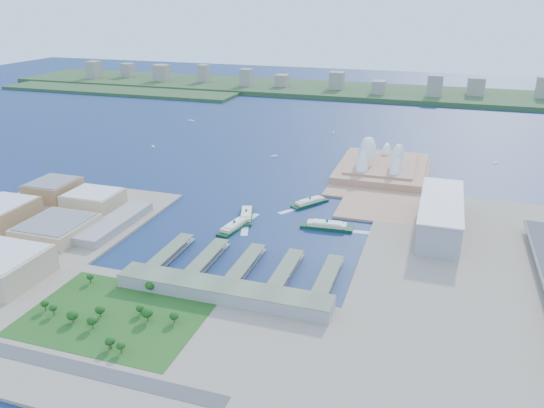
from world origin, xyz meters
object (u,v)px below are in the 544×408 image
(opera_house, at_px, (383,153))
(ferry_b, at_px, (310,201))
(ferry_a, at_px, (246,213))
(ferry_d, at_px, (327,224))
(ferry_c, at_px, (234,225))
(toaster_building, at_px, (440,215))

(opera_house, relative_size, ferry_b, 3.27)
(opera_house, xyz_separation_m, ferry_a, (-136.91, -230.17, -26.54))
(opera_house, distance_m, ferry_d, 236.44)
(ferry_b, xyz_separation_m, ferry_c, (-65.18, -103.06, 0.20))
(toaster_building, bearing_deg, ferry_b, 167.51)
(ferry_c, bearing_deg, toaster_building, -153.17)
(ferry_d, bearing_deg, ferry_a, 84.84)
(toaster_building, distance_m, ferry_d, 130.05)
(ferry_a, bearing_deg, ferry_d, -18.95)
(opera_house, relative_size, ferry_d, 2.95)
(toaster_building, bearing_deg, ferry_d, -165.50)
(toaster_building, distance_m, ferry_b, 167.45)
(toaster_building, height_order, ferry_d, toaster_building)
(ferry_b, xyz_separation_m, ferry_d, (37.70, -68.42, 0.58))
(opera_house, xyz_separation_m, ferry_b, (-72.80, -163.93, -26.80))
(opera_house, relative_size, toaster_building, 1.16)
(ferry_b, relative_size, ferry_c, 0.96)
(toaster_building, height_order, ferry_b, toaster_building)
(ferry_a, xyz_separation_m, ferry_b, (64.11, 66.25, -0.26))
(ferry_d, bearing_deg, toaster_building, -79.45)
(opera_house, distance_m, ferry_c, 301.71)
(opera_house, bearing_deg, ferry_c, -117.33)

